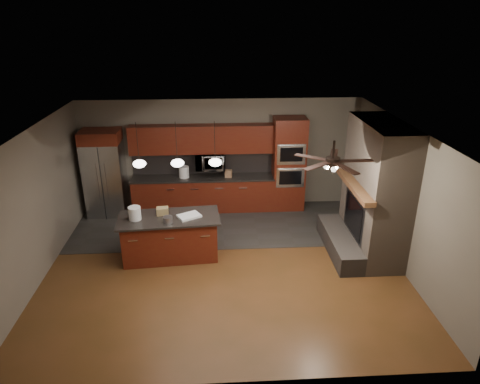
{
  "coord_description": "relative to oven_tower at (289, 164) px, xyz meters",
  "views": [
    {
      "loc": [
        -0.14,
        -7.43,
        4.72
      ],
      "look_at": [
        0.34,
        0.6,
        1.34
      ],
      "focal_mm": 32.0,
      "sensor_mm": 36.0,
      "label": 1
    }
  ],
  "objects": [
    {
      "name": "left_wall",
      "position": [
        -5.2,
        -2.69,
        0.21
      ],
      "size": [
        0.02,
        6.0,
        2.8
      ],
      "primitive_type": "cube",
      "color": "#6A6255",
      "rests_on": "ground"
    },
    {
      "name": "slate_tile_patch",
      "position": [
        -1.7,
        -0.89,
        -1.19
      ],
      "size": [
        7.0,
        2.4,
        0.01
      ],
      "primitive_type": "cube",
      "color": "#2D2B28",
      "rests_on": "ground"
    },
    {
      "name": "right_wall",
      "position": [
        1.8,
        -2.69,
        0.21
      ],
      "size": [
        0.02,
        6.0,
        2.8
      ],
      "primitive_type": "cube",
      "color": "#6A6255",
      "rests_on": "ground"
    },
    {
      "name": "refrigerator",
      "position": [
        -4.57,
        -0.07,
        -0.11
      ],
      "size": [
        0.93,
        0.75,
        2.16
      ],
      "color": "silver",
      "rests_on": "ground"
    },
    {
      "name": "ceiling",
      "position": [
        -1.7,
        -2.69,
        1.61
      ],
      "size": [
        7.0,
        6.0,
        0.02
      ],
      "primitive_type": "cube",
      "color": "white",
      "rests_on": "back_wall"
    },
    {
      "name": "ceiling_fan",
      "position": [
        0.1,
        -3.49,
        1.27
      ],
      "size": [
        1.27,
        1.33,
        0.41
      ],
      "color": "black",
      "rests_on": "ceiling"
    },
    {
      "name": "ground",
      "position": [
        -1.7,
        -2.69,
        -1.19
      ],
      "size": [
        7.0,
        7.0,
        0.0
      ],
      "primitive_type": "plane",
      "color": "brown",
      "rests_on": "ground"
    },
    {
      "name": "kitchen_island",
      "position": [
        -2.81,
        -2.3,
        -0.73
      ],
      "size": [
        2.1,
        1.08,
        0.92
      ],
      "rotation": [
        0.0,
        0.0,
        0.08
      ],
      "color": "#582010",
      "rests_on": "ground"
    },
    {
      "name": "microwave",
      "position": [
        -1.98,
        0.06,
        0.11
      ],
      "size": [
        0.73,
        0.41,
        0.5
      ],
      "primitive_type": "imported",
      "color": "silver",
      "rests_on": "back_cabinetry"
    },
    {
      "name": "back_wall",
      "position": [
        -1.7,
        0.31,
        0.21
      ],
      "size": [
        7.0,
        0.02,
        2.8
      ],
      "primitive_type": "cube",
      "color": "#6A6255",
      "rests_on": "ground"
    },
    {
      "name": "white_bucket",
      "position": [
        -3.47,
        -2.36,
        -0.14
      ],
      "size": [
        0.29,
        0.29,
        0.27
      ],
      "primitive_type": "cylinder",
      "rotation": [
        0.0,
        0.0,
        -0.21
      ],
      "color": "silver",
      "rests_on": "kitchen_island"
    },
    {
      "name": "paint_tray",
      "position": [
        -2.4,
        -2.32,
        -0.25
      ],
      "size": [
        0.53,
        0.47,
        0.04
      ],
      "primitive_type": "cube",
      "rotation": [
        0.0,
        0.0,
        0.5
      ],
      "color": "white",
      "rests_on": "kitchen_island"
    },
    {
      "name": "cardboard_box",
      "position": [
        -2.95,
        -2.17,
        -0.2
      ],
      "size": [
        0.25,
        0.19,
        0.15
      ],
      "primitive_type": "cube",
      "rotation": [
        0.0,
        0.0,
        0.1
      ],
      "color": "olive",
      "rests_on": "kitchen_island"
    },
    {
      "name": "oven_tower",
      "position": [
        0.0,
        0.0,
        0.0
      ],
      "size": [
        0.8,
        0.63,
        2.38
      ],
      "color": "#582010",
      "rests_on": "ground"
    },
    {
      "name": "paint_can",
      "position": [
        -2.8,
        -2.55,
        -0.21
      ],
      "size": [
        0.2,
        0.2,
        0.13
      ],
      "primitive_type": "cylinder",
      "rotation": [
        0.0,
        0.0,
        0.06
      ],
      "color": "#9E9DA2",
      "rests_on": "kitchen_island"
    },
    {
      "name": "fireplace_column",
      "position": [
        1.34,
        -2.29,
        0.11
      ],
      "size": [
        1.3,
        2.1,
        2.8
      ],
      "color": "#716050",
      "rests_on": "ground"
    },
    {
      "name": "pendant_left",
      "position": [
        -3.35,
        -1.99,
        0.77
      ],
      "size": [
        0.26,
        0.26,
        0.92
      ],
      "color": "black",
      "rests_on": "ceiling"
    },
    {
      "name": "counter_bucket",
      "position": [
        -2.64,
        0.01,
        -0.15
      ],
      "size": [
        0.3,
        0.3,
        0.29
      ],
      "primitive_type": "cylinder",
      "rotation": [
        0.0,
        0.0,
        0.2
      ],
      "color": "white",
      "rests_on": "back_cabinetry"
    },
    {
      "name": "pendant_right",
      "position": [
        -1.85,
        -1.99,
        0.77
      ],
      "size": [
        0.26,
        0.26,
        0.92
      ],
      "color": "black",
      "rests_on": "ceiling"
    },
    {
      "name": "counter_box",
      "position": [
        -1.52,
        -0.04,
        -0.2
      ],
      "size": [
        0.19,
        0.16,
        0.19
      ],
      "primitive_type": "cube",
      "rotation": [
        0.0,
        0.0,
        -0.15
      ],
      "color": "#8E6749",
      "rests_on": "back_cabinetry"
    },
    {
      "name": "back_cabinetry",
      "position": [
        -2.18,
        0.05,
        -0.3
      ],
      "size": [
        3.59,
        0.64,
        2.2
      ],
      "color": "#582010",
      "rests_on": "ground"
    },
    {
      "name": "pendant_center",
      "position": [
        -2.6,
        -1.99,
        0.77
      ],
      "size": [
        0.26,
        0.26,
        0.92
      ],
      "color": "black",
      "rests_on": "ceiling"
    }
  ]
}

